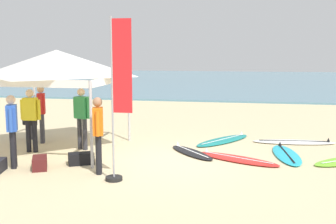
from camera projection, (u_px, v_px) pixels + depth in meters
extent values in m
plane|color=beige|center=(158.00, 162.00, 10.18)|extent=(80.00, 80.00, 0.00)
cube|color=#568499|center=(224.00, 80.00, 39.91)|extent=(80.00, 36.00, 0.10)
cylinder|color=#B7B7BC|center=(91.00, 125.00, 9.46)|extent=(0.07, 0.07, 2.05)
cylinder|color=#B7B7BC|center=(35.00, 105.00, 13.06)|extent=(0.07, 0.07, 2.05)
cylinder|color=#B7B7BC|center=(129.00, 107.00, 12.48)|extent=(0.07, 0.07, 2.05)
cube|color=white|center=(27.00, 83.00, 9.62)|extent=(3.10, 0.03, 0.18)
cube|color=white|center=(80.00, 76.00, 12.64)|extent=(3.10, 0.03, 0.18)
cube|color=white|center=(5.00, 79.00, 11.41)|extent=(0.03, 3.10, 0.18)
cube|color=white|center=(112.00, 80.00, 10.84)|extent=(0.03, 3.10, 0.18)
pyramid|color=white|center=(57.00, 63.00, 11.06)|extent=(3.22, 3.22, 0.70)
ellipsoid|color=white|center=(294.00, 142.00, 12.26)|extent=(2.46, 0.84, 0.07)
cube|color=black|center=(294.00, 141.00, 12.26)|extent=(2.05, 0.21, 0.01)
cone|color=black|center=(328.00, 140.00, 12.14)|extent=(0.09, 0.09, 0.12)
ellipsoid|color=red|center=(237.00, 159.00, 10.31)|extent=(2.27, 1.57, 0.07)
cube|color=white|center=(237.00, 157.00, 10.30)|extent=(1.71, 0.92, 0.01)
cone|color=white|center=(206.00, 150.00, 10.86)|extent=(0.09, 0.09, 0.12)
ellipsoid|color=black|center=(192.00, 152.00, 10.97)|extent=(1.56, 1.75, 0.07)
cube|color=white|center=(192.00, 151.00, 10.96)|extent=(1.03, 1.25, 0.01)
cone|color=white|center=(178.00, 144.00, 11.61)|extent=(0.09, 0.09, 0.12)
ellipsoid|color=#19847F|center=(223.00, 140.00, 12.49)|extent=(1.85, 2.34, 0.07)
cube|color=white|center=(223.00, 139.00, 12.49)|extent=(1.15, 1.71, 0.01)
cone|color=white|center=(241.00, 133.00, 13.17)|extent=(0.09, 0.09, 0.12)
ellipsoid|color=#23B2CC|center=(286.00, 155.00, 10.73)|extent=(0.84, 2.29, 0.07)
cube|color=black|center=(286.00, 153.00, 10.72)|extent=(0.25, 1.89, 0.01)
cone|color=black|center=(280.00, 143.00, 11.62)|extent=(0.09, 0.09, 0.12)
cylinder|color=black|center=(13.00, 150.00, 9.51)|extent=(0.13, 0.13, 0.88)
cylinder|color=black|center=(14.00, 148.00, 9.68)|extent=(0.13, 0.13, 0.88)
cube|color=#2851B2|center=(12.00, 118.00, 9.49)|extent=(0.35, 0.42, 0.60)
sphere|color=beige|center=(11.00, 100.00, 9.43)|extent=(0.21, 0.21, 0.21)
cylinder|color=#2851B2|center=(11.00, 120.00, 9.27)|extent=(0.09, 0.09, 0.54)
cylinder|color=#2851B2|center=(13.00, 117.00, 9.71)|extent=(0.09, 0.09, 0.54)
cylinder|color=black|center=(28.00, 136.00, 11.11)|extent=(0.13, 0.13, 0.88)
cylinder|color=black|center=(35.00, 136.00, 11.10)|extent=(0.13, 0.13, 0.88)
cube|color=yellow|center=(30.00, 109.00, 11.00)|extent=(0.39, 0.26, 0.60)
sphere|color=beige|center=(30.00, 93.00, 10.94)|extent=(0.21, 0.21, 0.21)
cylinder|color=yellow|center=(22.00, 110.00, 11.02)|extent=(0.09, 0.09, 0.54)
cylinder|color=yellow|center=(39.00, 110.00, 10.99)|extent=(0.09, 0.09, 0.54)
cylinder|color=black|center=(99.00, 155.00, 9.05)|extent=(0.13, 0.13, 0.88)
cylinder|color=black|center=(99.00, 153.00, 9.23)|extent=(0.13, 0.13, 0.88)
cube|color=orange|center=(98.00, 121.00, 9.03)|extent=(0.32, 0.41, 0.60)
sphere|color=#9E7051|center=(97.00, 102.00, 8.97)|extent=(0.21, 0.21, 0.21)
cylinder|color=orange|center=(98.00, 124.00, 8.81)|extent=(0.09, 0.09, 0.54)
cylinder|color=orange|center=(98.00, 120.00, 9.26)|extent=(0.09, 0.09, 0.54)
cylinder|color=#383842|center=(42.00, 128.00, 12.37)|extent=(0.13, 0.13, 0.88)
cylinder|color=#383842|center=(42.00, 129.00, 12.19)|extent=(0.13, 0.13, 0.88)
cube|color=red|center=(41.00, 104.00, 12.17)|extent=(0.35, 0.42, 0.60)
sphere|color=tan|center=(40.00, 89.00, 12.11)|extent=(0.21, 0.21, 0.21)
cylinder|color=red|center=(42.00, 103.00, 12.40)|extent=(0.09, 0.09, 0.54)
cylinder|color=red|center=(41.00, 105.00, 11.96)|extent=(0.09, 0.09, 0.54)
cylinder|color=#2D2D33|center=(85.00, 134.00, 11.35)|extent=(0.13, 0.13, 0.88)
cylinder|color=#2D2D33|center=(80.00, 134.00, 11.43)|extent=(0.13, 0.13, 0.88)
cube|color=#2D8C47|center=(82.00, 108.00, 11.29)|extent=(0.41, 0.32, 0.60)
sphere|color=beige|center=(81.00, 92.00, 11.23)|extent=(0.21, 0.21, 0.21)
cylinder|color=#2D8C47|center=(88.00, 109.00, 11.18)|extent=(0.09, 0.09, 0.54)
cylinder|color=#2D8C47|center=(75.00, 108.00, 11.40)|extent=(0.09, 0.09, 0.54)
cylinder|color=#383842|center=(28.00, 132.00, 12.85)|extent=(0.13, 0.13, 0.45)
cylinder|color=#383842|center=(33.00, 132.00, 12.78)|extent=(0.13, 0.13, 0.45)
cube|color=black|center=(30.00, 117.00, 12.75)|extent=(0.39, 0.28, 0.52)
sphere|color=tan|center=(29.00, 104.00, 12.69)|extent=(0.21, 0.21, 0.21)
cylinder|color=black|center=(24.00, 117.00, 12.83)|extent=(0.09, 0.09, 0.47)
cylinder|color=black|center=(36.00, 118.00, 12.67)|extent=(0.09, 0.09, 0.47)
cylinder|color=#99999E|center=(112.00, 100.00, 8.44)|extent=(0.04, 0.04, 3.40)
cube|color=red|center=(122.00, 66.00, 8.30)|extent=(0.40, 0.02, 1.90)
cylinder|color=black|center=(114.00, 178.00, 8.68)|extent=(0.36, 0.36, 0.08)
cube|color=#4C1919|center=(40.00, 163.00, 9.53)|extent=(0.55, 0.68, 0.28)
cube|color=black|center=(81.00, 159.00, 9.92)|extent=(0.68, 0.57, 0.28)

